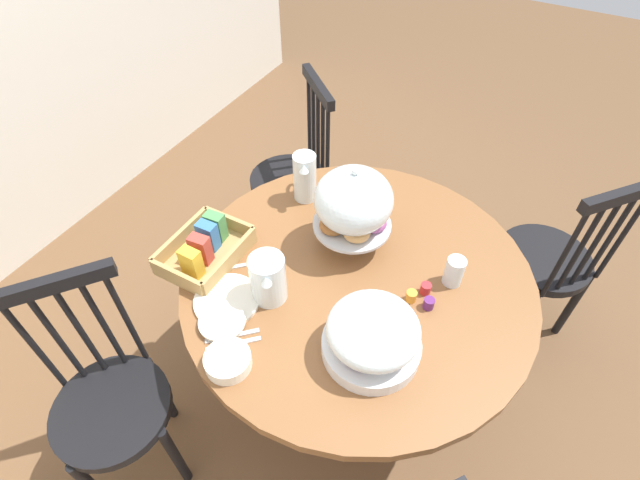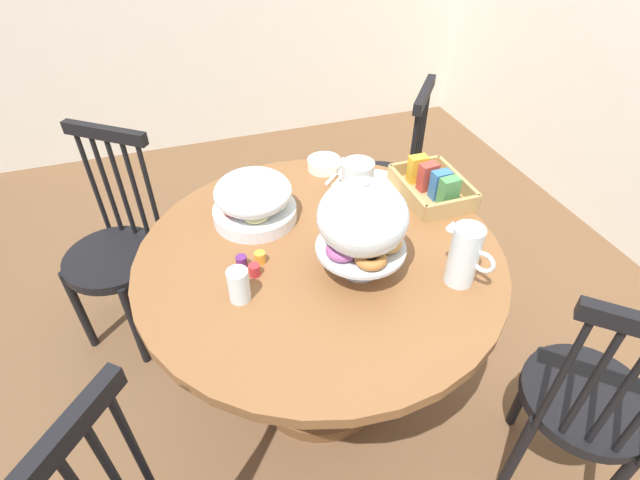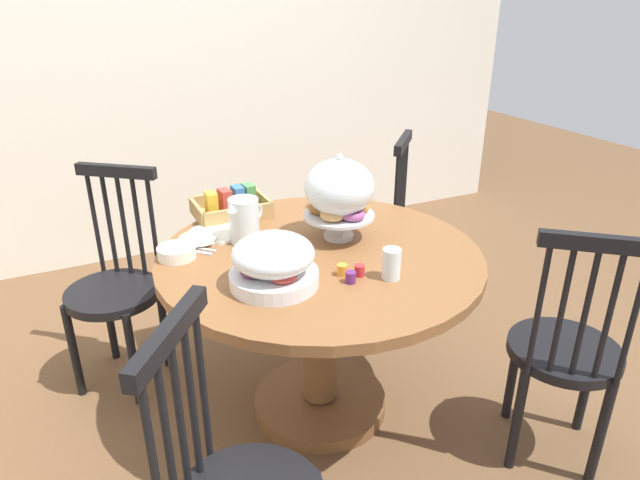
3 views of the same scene
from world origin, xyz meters
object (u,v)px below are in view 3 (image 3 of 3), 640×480
object	(u,v)px
windsor_chair_facing_door	(116,290)
orange_juice_pitcher	(338,190)
china_plate_large	(215,233)
drinking_glass	(391,264)
dining_table	(320,300)
windsor_chair_by_cabinet	(373,231)
fruit_platter_covered	(274,262)
windsor_chair_near_window	(565,354)
milk_pitcher	(244,222)
cereal_basket	(231,206)
cereal_bowl	(177,252)
china_plate_small	(198,238)
pastry_stand_with_dome	(339,191)

from	to	relation	value
windsor_chair_facing_door	orange_juice_pitcher	bearing A→B (deg)	-12.73
china_plate_large	drinking_glass	world-z (taller)	drinking_glass
dining_table	china_plate_large	size ratio (longest dim) A/B	5.58
windsor_chair_by_cabinet	fruit_platter_covered	xyz separation A→B (m)	(-0.89, -0.82, 0.37)
windsor_chair_near_window	orange_juice_pitcher	world-z (taller)	windsor_chair_near_window
windsor_chair_near_window	china_plate_large	world-z (taller)	windsor_chair_near_window
dining_table	milk_pitcher	world-z (taller)	milk_pitcher
windsor_chair_facing_door	cereal_basket	world-z (taller)	windsor_chair_facing_door
dining_table	cereal_basket	world-z (taller)	cereal_basket
fruit_platter_covered	cereal_bowl	bearing A→B (deg)	125.39
china_plate_small	drinking_glass	bearing A→B (deg)	-48.37
cereal_basket	milk_pitcher	bearing A→B (deg)	-97.29
windsor_chair_by_cabinet	milk_pitcher	size ratio (longest dim) A/B	5.38
dining_table	drinking_glass	distance (m)	0.41
dining_table	milk_pitcher	size ratio (longest dim) A/B	6.77
fruit_platter_covered	china_plate_small	size ratio (longest dim) A/B	2.00
orange_juice_pitcher	china_plate_large	world-z (taller)	orange_juice_pitcher
windsor_chair_facing_door	china_plate_large	xyz separation A→B (m)	(0.39, -0.25, 0.29)
milk_pitcher	china_plate_large	xyz separation A→B (m)	(-0.09, 0.11, -0.07)
fruit_platter_covered	china_plate_large	world-z (taller)	fruit_platter_covered
milk_pitcher	dining_table	bearing A→B (deg)	-44.93
milk_pitcher	cereal_bowl	bearing A→B (deg)	-173.10
dining_table	cereal_bowl	xyz separation A→B (m)	(-0.50, 0.19, 0.23)
pastry_stand_with_dome	drinking_glass	bearing A→B (deg)	-89.85
windsor_chair_near_window	orange_juice_pitcher	distance (m)	1.12
windsor_chair_near_window	china_plate_small	size ratio (longest dim) A/B	6.50
windsor_chair_by_cabinet	orange_juice_pitcher	distance (m)	0.60
dining_table	fruit_platter_covered	xyz separation A→B (m)	(-0.25, -0.16, 0.29)
cereal_basket	china_plate_large	bearing A→B (deg)	-124.90
fruit_platter_covered	china_plate_small	world-z (taller)	fruit_platter_covered
windsor_chair_near_window	windsor_chair_by_cabinet	distance (m)	1.27
windsor_chair_by_cabinet	cereal_bowl	bearing A→B (deg)	-157.43
pastry_stand_with_dome	china_plate_small	distance (m)	0.58
windsor_chair_facing_door	fruit_platter_covered	xyz separation A→B (m)	(0.45, -0.75, 0.37)
dining_table	windsor_chair_by_cabinet	bearing A→B (deg)	45.95
dining_table	milk_pitcher	xyz separation A→B (m)	(-0.22, 0.22, 0.29)
windsor_chair_near_window	cereal_basket	distance (m)	1.46
orange_juice_pitcher	cereal_basket	world-z (taller)	orange_juice_pitcher
dining_table	windsor_chair_near_window	distance (m)	0.92
dining_table	drinking_glass	bearing A→B (deg)	-66.56
pastry_stand_with_dome	cereal_basket	distance (m)	0.55
cereal_basket	drinking_glass	xyz separation A→B (m)	(0.31, -0.81, 0.01)
cereal_basket	cereal_bowl	world-z (taller)	cereal_basket
windsor_chair_near_window	orange_juice_pitcher	size ratio (longest dim) A/B	4.77
windsor_chair_facing_door	orange_juice_pitcher	distance (m)	1.07
orange_juice_pitcher	cereal_basket	bearing A→B (deg)	161.60
dining_table	china_plate_small	size ratio (longest dim) A/B	8.19
china_plate_large	china_plate_small	world-z (taller)	china_plate_small
china_plate_large	windsor_chair_facing_door	bearing A→B (deg)	147.10
windsor_chair_by_cabinet	milk_pitcher	bearing A→B (deg)	-152.93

